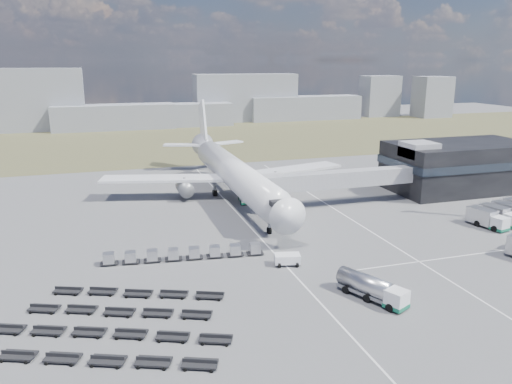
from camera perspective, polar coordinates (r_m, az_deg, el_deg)
name	(u,v)px	position (r m, az deg, el deg)	size (l,w,h in m)	color
ground	(289,254)	(71.99, 3.84, -7.06)	(420.00, 420.00, 0.00)	#565659
grass_strip	(176,140)	(175.98, -9.17, 5.89)	(420.00, 90.00, 0.01)	#4D4D2E
lane_markings	(342,240)	(78.33, 9.76, -5.40)	(47.12, 110.00, 0.01)	silver
terminal	(460,165)	(114.43, 22.25, 2.87)	(30.40, 16.40, 11.00)	black
jet_bridge	(330,180)	(94.46, 8.46, 1.36)	(30.30, 3.80, 7.05)	#939399
airliner	(232,171)	(100.01, -2.77, 2.40)	(51.59, 64.53, 17.62)	white
skyline	(174,107)	(216.40, -9.38, 9.58)	(296.79, 26.01, 23.88)	gray
fuel_tanker	(372,288)	(59.96, 13.08, -10.63)	(5.70, 8.87, 2.83)	white
pushback_tug	(287,260)	(67.97, 3.58, -7.72)	(3.44, 1.94, 1.53)	white
catering_truck	(245,196)	(97.05, -1.26, -0.42)	(2.96, 5.66, 2.48)	white
service_trucks_far	(506,214)	(94.92, 26.66, -2.26)	(13.52, 9.43, 2.73)	white
uld_row	(184,254)	(70.18, -8.25, -6.98)	(22.41, 4.05, 1.51)	black
baggage_dollies	(111,323)	(55.68, -16.28, -14.14)	(27.52, 22.91, 0.77)	black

